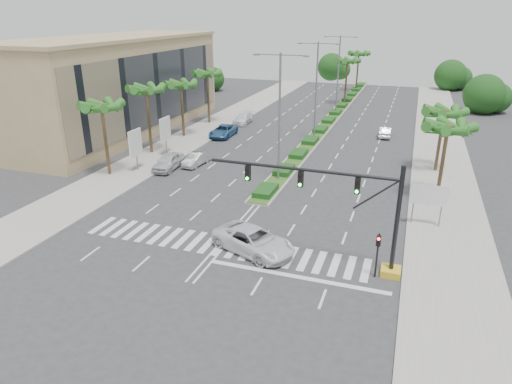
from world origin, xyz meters
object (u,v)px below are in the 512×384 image
car_parked_d (243,119)px  car_crossing (253,240)px  car_parked_a (168,162)px  car_parked_b (196,159)px  car_parked_c (223,131)px  car_right (385,132)px

car_parked_d → car_crossing: (14.18, -35.68, 0.12)m
car_parked_a → car_parked_b: car_parked_a is taller
car_crossing → car_parked_d: bearing=44.3°
car_parked_c → car_parked_d: bearing=89.8°
car_parked_a → car_parked_b: (2.11, 2.18, -0.16)m
car_parked_a → car_parked_c: 14.16m
car_parked_a → car_parked_d: 22.08m
car_parked_c → car_crossing: 31.09m
car_crossing → car_parked_c: bearing=49.3°
car_parked_c → car_parked_d: size_ratio=1.09×
car_parked_a → car_crossing: (14.18, -13.61, 0.02)m
car_parked_a → car_right: size_ratio=1.16×
car_parked_a → car_parked_c: (0.20, 14.16, -0.07)m
car_parked_b → car_right: (18.19, 18.79, 0.02)m
car_parked_a → car_parked_d: size_ratio=0.97×
car_parked_a → car_parked_c: size_ratio=0.89×
car_parked_b → car_parked_c: bearing=103.8°
car_crossing → car_right: 35.11m
car_parked_a → car_parked_d: (0.00, 22.08, -0.10)m
car_parked_c → car_right: size_ratio=1.30×
car_parked_c → car_right: (20.10, 6.81, -0.07)m
car_parked_b → car_right: bearing=50.6°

